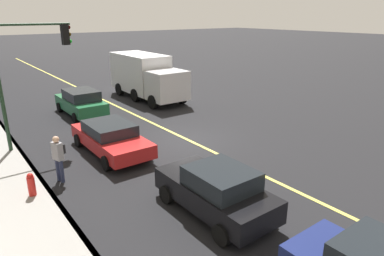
{
  "coord_description": "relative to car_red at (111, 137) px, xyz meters",
  "views": [
    {
      "loc": [
        -12.65,
        9.19,
        5.83
      ],
      "look_at": [
        -1.67,
        0.96,
        1.24
      ],
      "focal_mm": 32.08,
      "sensor_mm": 36.0,
      "label": 1
    }
  ],
  "objects": [
    {
      "name": "car_black",
      "position": [
        -6.45,
        -0.52,
        0.07
      ],
      "size": [
        4.05,
        1.97,
        1.54
      ],
      "color": "black",
      "rests_on": "ground"
    },
    {
      "name": "pedestrian_with_backpack",
      "position": [
        -1.46,
        2.62,
        0.32
      ],
      "size": [
        0.46,
        0.44,
        1.75
      ],
      "color": "#262D4C",
      "rests_on": "ground"
    },
    {
      "name": "traffic_light_mast",
      "position": [
        2.55,
        2.38,
        3.17
      ],
      "size": [
        0.28,
        3.25,
        5.71
      ],
      "color": "#1E3823",
      "rests_on": "ground"
    },
    {
      "name": "fire_hydrant",
      "position": [
        -2.21,
        3.77,
        -0.24
      ],
      "size": [
        0.24,
        0.24,
        0.94
      ],
      "color": "red",
      "rests_on": "ground"
    },
    {
      "name": "truck_white",
      "position": [
        8.01,
        -6.34,
        0.94
      ],
      "size": [
        7.13,
        2.54,
        3.09
      ],
      "color": "silver",
      "rests_on": "ground"
    },
    {
      "name": "lane_stripe_center",
      "position": [
        -0.72,
        -3.62,
        -0.7
      ],
      "size": [
        80.0,
        0.16,
        0.01
      ],
      "primitive_type": "cube",
      "color": "#D8CC4C",
      "rests_on": "ground"
    },
    {
      "name": "ground",
      "position": [
        -0.72,
        -3.62,
        -0.71
      ],
      "size": [
        200.0,
        200.0,
        0.0
      ],
      "primitive_type": "plane",
      "color": "black"
    },
    {
      "name": "car_red",
      "position": [
        0.0,
        0.0,
        0.0
      ],
      "size": [
        4.76,
        2.05,
        1.35
      ],
      "color": "red",
      "rests_on": "ground"
    },
    {
      "name": "curb_edge",
      "position": [
        -0.72,
        3.25,
        -0.63
      ],
      "size": [
        80.0,
        0.16,
        0.15
      ],
      "primitive_type": "cube",
      "color": "slate",
      "rests_on": "ground"
    },
    {
      "name": "car_green",
      "position": [
        6.53,
        -1.05,
        0.1
      ],
      "size": [
        4.34,
        1.94,
        1.57
      ],
      "color": "#1E6038",
      "rests_on": "ground"
    }
  ]
}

